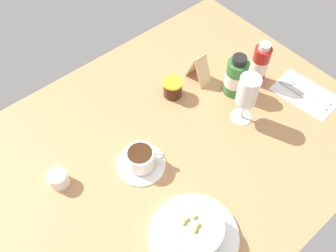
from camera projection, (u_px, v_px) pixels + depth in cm
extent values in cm
cube|color=#B27F51|center=(174.00, 144.00, 102.19)|extent=(110.00, 84.00, 3.00)
cylinder|color=white|center=(194.00, 236.00, 84.65)|extent=(21.55, 21.55, 1.20)
cylinder|color=white|center=(194.00, 231.00, 81.68)|extent=(13.09, 13.09, 6.10)
cylinder|color=beige|center=(195.00, 228.00, 79.85)|extent=(11.25, 11.25, 1.60)
sphere|color=#98964F|center=(187.00, 220.00, 79.98)|extent=(1.13, 1.13, 1.13)
sphere|color=#98964F|center=(198.00, 225.00, 79.22)|extent=(1.20, 1.20, 1.20)
sphere|color=#98964F|center=(195.00, 231.00, 78.49)|extent=(1.25, 1.25, 1.25)
sphere|color=#98964F|center=(195.00, 217.00, 80.31)|extent=(1.12, 1.12, 1.12)
sphere|color=#98964F|center=(196.00, 229.00, 78.73)|extent=(0.92, 0.92, 0.92)
sphere|color=#98964F|center=(184.00, 223.00, 79.52)|extent=(1.12, 1.12, 1.12)
cube|color=white|center=(305.00, 94.00, 111.04)|extent=(14.01, 19.97, 0.30)
cube|color=silver|center=(306.00, 97.00, 109.82)|extent=(2.57, 14.05, 0.50)
cube|color=silver|center=(286.00, 83.00, 113.28)|extent=(2.54, 3.80, 0.40)
cube|color=silver|center=(312.00, 92.00, 110.87)|extent=(2.28, 13.04, 0.50)
ellipsoid|color=silver|center=(293.00, 80.00, 113.94)|extent=(2.40, 4.00, 0.60)
cylinder|color=white|center=(141.00, 164.00, 96.30)|extent=(13.28, 13.28, 0.90)
cylinder|color=white|center=(140.00, 158.00, 93.79)|extent=(7.65, 7.65, 5.27)
cylinder|color=#3A2010|center=(140.00, 153.00, 92.05)|extent=(6.50, 6.50, 1.00)
torus|color=white|center=(158.00, 156.00, 93.71)|extent=(3.34, 2.83, 3.60)
cylinder|color=white|center=(58.00, 179.00, 91.76)|extent=(5.10, 5.10, 4.29)
cone|color=white|center=(66.00, 176.00, 90.45)|extent=(2.97, 2.90, 2.39)
cylinder|color=white|center=(241.00, 117.00, 105.81)|extent=(6.30, 6.30, 0.40)
cylinder|color=white|center=(243.00, 109.00, 102.81)|extent=(0.80, 0.80, 6.97)
cylinder|color=white|center=(248.00, 91.00, 96.28)|extent=(5.83, 5.83, 9.10)
cylinder|color=#F6E2C8|center=(247.00, 94.00, 97.39)|extent=(4.78, 4.78, 5.46)
cylinder|color=#3E1F11|center=(173.00, 89.00, 109.16)|extent=(5.78, 5.78, 5.01)
cylinder|color=yellow|center=(173.00, 82.00, 106.80)|extent=(6.07, 6.07, 0.80)
cylinder|color=#337233|center=(236.00, 77.00, 107.13)|extent=(6.40, 6.40, 12.03)
cylinder|color=silver|center=(235.00, 78.00, 107.32)|extent=(6.52, 6.52, 4.57)
cylinder|color=black|center=(239.00, 60.00, 101.36)|extent=(4.16, 4.16, 2.15)
cylinder|color=#B21E19|center=(259.00, 65.00, 109.35)|extent=(5.18, 5.18, 13.16)
cylinder|color=white|center=(259.00, 66.00, 109.57)|extent=(5.28, 5.28, 5.00)
cylinder|color=silver|center=(265.00, 47.00, 103.33)|extent=(3.37, 3.37, 1.66)
cube|color=#D4B485|center=(195.00, 65.00, 111.94)|extent=(4.61, 4.06, 9.58)
cube|color=#D4B485|center=(203.00, 72.00, 110.30)|extent=(4.61, 4.06, 9.58)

